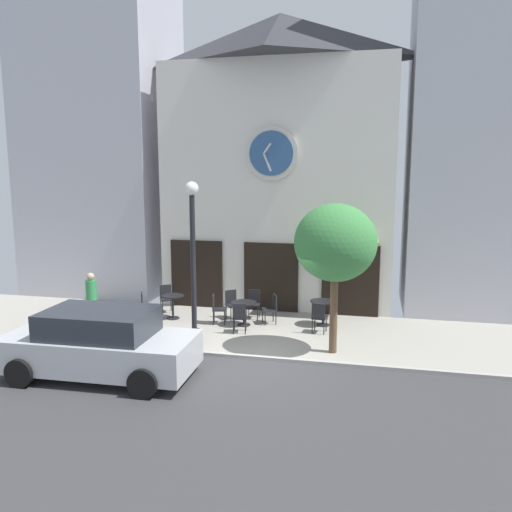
{
  "coord_description": "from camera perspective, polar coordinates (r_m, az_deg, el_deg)",
  "views": [
    {
      "loc": [
        2.61,
        -11.95,
        4.6
      ],
      "look_at": [
        -0.61,
        2.3,
        2.22
      ],
      "focal_mm": 36.22,
      "sensor_mm": 36.0,
      "label": 1
    }
  ],
  "objects": [
    {
      "name": "cafe_table_leftmost",
      "position": [
        15.67,
        -1.36,
        -5.77
      ],
      "size": [
        0.78,
        0.78,
        0.72
      ],
      "color": "black",
      "rests_on": "ground_plane"
    },
    {
      "name": "cafe_chair_mid_row",
      "position": [
        15.9,
        -4.39,
        -5.62
      ],
      "size": [
        0.48,
        0.48,
        0.9
      ],
      "color": "black",
      "rests_on": "ground_plane"
    },
    {
      "name": "cafe_table_near_curb",
      "position": [
        16.59,
        -9.18,
        -5.04
      ],
      "size": [
        0.71,
        0.71,
        0.76
      ],
      "color": "black",
      "rests_on": "ground_plane"
    },
    {
      "name": "street_lamp",
      "position": [
        13.87,
        -6.96,
        -0.72
      ],
      "size": [
        0.36,
        0.36,
        4.36
      ],
      "color": "black",
      "rests_on": "ground_plane"
    },
    {
      "name": "cafe_chair_by_entrance",
      "position": [
        14.92,
        -1.83,
        -6.59
      ],
      "size": [
        0.47,
        0.47,
        0.9
      ],
      "color": "black",
      "rests_on": "ground_plane"
    },
    {
      "name": "pedestrian_green",
      "position": [
        16.12,
        -17.69,
        -4.6
      ],
      "size": [
        0.36,
        0.36,
        1.67
      ],
      "color": "#2D2D38",
      "rests_on": "ground_plane"
    },
    {
      "name": "cafe_chair_corner",
      "position": [
        17.41,
        -9.89,
        -4.41
      ],
      "size": [
        0.55,
        0.55,
        0.9
      ],
      "color": "black",
      "rests_on": "ground_plane"
    },
    {
      "name": "cafe_chair_near_lamp",
      "position": [
        15.01,
        6.96,
        -6.55
      ],
      "size": [
        0.44,
        0.44,
        0.9
      ],
      "color": "black",
      "rests_on": "ground_plane"
    },
    {
      "name": "cafe_table_center_left",
      "position": [
        15.79,
        7.44,
        -5.61
      ],
      "size": [
        0.8,
        0.8,
        0.76
      ],
      "color": "black",
      "rests_on": "ground_plane"
    },
    {
      "name": "ground_plane",
      "position": [
        12.14,
        -0.68,
        -13.14
      ],
      "size": [
        26.64,
        11.31,
        0.13
      ],
      "color": "#9E998E"
    },
    {
      "name": "neighbor_building_left",
      "position": [
        21.51,
        -16.75,
        15.87
      ],
      "size": [
        5.25,
        4.24,
        14.45
      ],
      "color": "#B2B2BC",
      "rests_on": "ground_plane"
    },
    {
      "name": "parked_car_silver",
      "position": [
        12.34,
        -16.85,
        -9.29
      ],
      "size": [
        4.34,
        2.1,
        1.55
      ],
      "color": "#B7BABF",
      "rests_on": "ground_plane"
    },
    {
      "name": "street_tree",
      "position": [
        13.03,
        8.75,
        1.38
      ],
      "size": [
        2.07,
        1.86,
        3.84
      ],
      "color": "brown",
      "rests_on": "ground_plane"
    },
    {
      "name": "cafe_chair_facing_street",
      "position": [
        15.88,
        1.76,
        -5.61
      ],
      "size": [
        0.53,
        0.53,
        0.9
      ],
      "color": "black",
      "rests_on": "ground_plane"
    },
    {
      "name": "clock_building",
      "position": [
        18.19,
        2.58,
        10.67
      ],
      "size": [
        7.8,
        4.05,
        9.82
      ],
      "color": "silver",
      "rests_on": "ground_plane"
    },
    {
      "name": "cafe_chair_right_end",
      "position": [
        16.47,
        -0.27,
        -5.06
      ],
      "size": [
        0.42,
        0.42,
        0.9
      ],
      "color": "black",
      "rests_on": "ground_plane"
    },
    {
      "name": "cafe_chair_left_end",
      "position": [
        16.43,
        -2.65,
        -5.1
      ],
      "size": [
        0.56,
        0.56,
        0.9
      ],
      "color": "black",
      "rests_on": "ground_plane"
    },
    {
      "name": "cafe_chair_facing_wall",
      "position": [
        16.56,
        -12.14,
        -5.19
      ],
      "size": [
        0.53,
        0.53,
        0.9
      ],
      "color": "black",
      "rests_on": "ground_plane"
    }
  ]
}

